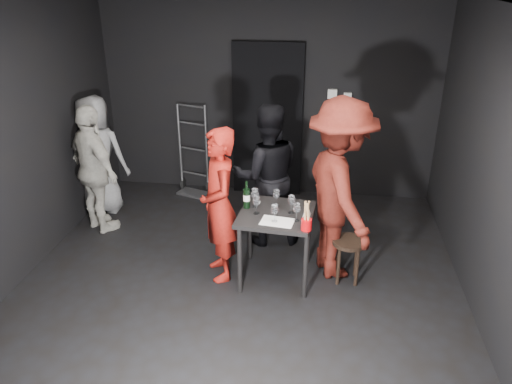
# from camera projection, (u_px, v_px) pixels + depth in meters

# --- Properties ---
(floor) EXTENTS (4.50, 5.00, 0.02)m
(floor) POSITION_uv_depth(u_px,v_px,m) (238.00, 290.00, 5.03)
(floor) COLOR black
(floor) RESTS_ON ground
(ceiling) EXTENTS (4.50, 5.00, 0.02)m
(ceiling) POSITION_uv_depth(u_px,v_px,m) (233.00, 5.00, 3.91)
(ceiling) COLOR silver
(ceiling) RESTS_ON ground
(wall_back) EXTENTS (4.50, 0.04, 2.70)m
(wall_back) POSITION_uv_depth(u_px,v_px,m) (268.00, 98.00, 6.72)
(wall_back) COLOR black
(wall_back) RESTS_ON ground
(wall_front) EXTENTS (4.50, 0.04, 2.70)m
(wall_front) POSITION_uv_depth(u_px,v_px,m) (137.00, 369.00, 2.22)
(wall_front) COLOR black
(wall_front) RESTS_ON ground
(wall_left) EXTENTS (0.04, 5.00, 2.70)m
(wall_left) POSITION_uv_depth(u_px,v_px,m) (4.00, 153.00, 4.76)
(wall_left) COLOR black
(wall_left) RESTS_ON ground
(wall_right) EXTENTS (0.04, 5.00, 2.70)m
(wall_right) POSITION_uv_depth(u_px,v_px,m) (499.00, 179.00, 4.19)
(wall_right) COLOR black
(wall_right) RESTS_ON ground
(doorway) EXTENTS (0.95, 0.10, 2.10)m
(doorway) POSITION_uv_depth(u_px,v_px,m) (268.00, 121.00, 6.80)
(doorway) COLOR black
(doorway) RESTS_ON ground
(wallbox_upper) EXTENTS (0.12, 0.06, 0.12)m
(wallbox_upper) POSITION_uv_depth(u_px,v_px,m) (332.00, 94.00, 6.53)
(wallbox_upper) COLOR #B7B7B2
(wallbox_upper) RESTS_ON wall_back
(wallbox_lower) EXTENTS (0.10, 0.06, 0.14)m
(wallbox_lower) POSITION_uv_depth(u_px,v_px,m) (347.00, 98.00, 6.53)
(wallbox_lower) COLOR #B7B7B2
(wallbox_lower) RESTS_ON wall_back
(hand_truck) EXTENTS (0.42, 0.35, 1.27)m
(hand_truck) POSITION_uv_depth(u_px,v_px,m) (194.00, 177.00, 7.12)
(hand_truck) COLOR #B2B2B7
(hand_truck) RESTS_ON floor
(tasting_table) EXTENTS (0.72, 0.72, 0.75)m
(tasting_table) POSITION_uv_depth(u_px,v_px,m) (276.00, 221.00, 4.98)
(tasting_table) COLOR black
(tasting_table) RESTS_ON floor
(stool) EXTENTS (0.34, 0.34, 0.47)m
(stool) POSITION_uv_depth(u_px,v_px,m) (349.00, 249.00, 5.04)
(stool) COLOR #311E17
(stool) RESTS_ON floor
(server_red) EXTENTS (0.63, 0.74, 1.71)m
(server_red) POSITION_uv_depth(u_px,v_px,m) (219.00, 201.00, 4.95)
(server_red) COLOR #9F1810
(server_red) RESTS_ON floor
(woman_black) EXTENTS (0.97, 0.68, 1.81)m
(woman_black) POSITION_uv_depth(u_px,v_px,m) (267.00, 169.00, 5.59)
(woman_black) COLOR black
(woman_black) RESTS_ON floor
(man_maroon) EXTENTS (1.21, 1.67, 2.35)m
(man_maroon) POSITION_uv_depth(u_px,v_px,m) (341.00, 168.00, 4.88)
(man_maroon) COLOR #54170F
(man_maroon) RESTS_ON floor
(bystander_cream) EXTENTS (1.04, 0.94, 1.63)m
(bystander_cream) POSITION_uv_depth(u_px,v_px,m) (94.00, 167.00, 5.87)
(bystander_cream) COLOR beige
(bystander_cream) RESTS_ON floor
(bystander_grey) EXTENTS (0.78, 0.44, 1.58)m
(bystander_grey) POSITION_uv_depth(u_px,v_px,m) (97.00, 154.00, 6.36)
(bystander_grey) COLOR gray
(bystander_grey) RESTS_ON floor
(tasting_mat) EXTENTS (0.34, 0.25, 0.00)m
(tasting_mat) POSITION_uv_depth(u_px,v_px,m) (277.00, 222.00, 4.77)
(tasting_mat) COLOR white
(tasting_mat) RESTS_ON tasting_table
(wine_glass_a) EXTENTS (0.09, 0.09, 0.20)m
(wine_glass_a) POSITION_uv_depth(u_px,v_px,m) (257.00, 204.00, 4.89)
(wine_glass_a) COLOR white
(wine_glass_a) RESTS_ON tasting_table
(wine_glass_b) EXTENTS (0.10, 0.10, 0.22)m
(wine_glass_b) POSITION_uv_depth(u_px,v_px,m) (255.00, 197.00, 5.02)
(wine_glass_b) COLOR white
(wine_glass_b) RESTS_ON tasting_table
(wine_glass_c) EXTENTS (0.09, 0.09, 0.19)m
(wine_glass_c) POSITION_uv_depth(u_px,v_px,m) (276.00, 197.00, 5.04)
(wine_glass_c) COLOR white
(wine_glass_c) RESTS_ON tasting_table
(wine_glass_d) EXTENTS (0.08, 0.08, 0.20)m
(wine_glass_d) POSITION_uv_depth(u_px,v_px,m) (275.00, 212.00, 4.73)
(wine_glass_d) COLOR white
(wine_glass_d) RESTS_ON tasting_table
(wine_glass_e) EXTENTS (0.07, 0.07, 0.19)m
(wine_glass_e) POSITION_uv_depth(u_px,v_px,m) (297.00, 211.00, 4.75)
(wine_glass_e) COLOR white
(wine_glass_e) RESTS_ON tasting_table
(wine_glass_f) EXTENTS (0.09, 0.09, 0.21)m
(wine_glass_f) POSITION_uv_depth(u_px,v_px,m) (291.00, 204.00, 4.89)
(wine_glass_f) COLOR white
(wine_glass_f) RESTS_ON tasting_table
(wine_bottle) EXTENTS (0.07, 0.07, 0.29)m
(wine_bottle) POSITION_uv_depth(u_px,v_px,m) (247.00, 198.00, 5.00)
(wine_bottle) COLOR black
(wine_bottle) RESTS_ON tasting_table
(breadstick_cup) EXTENTS (0.10, 0.10, 0.31)m
(breadstick_cup) POSITION_uv_depth(u_px,v_px,m) (307.00, 216.00, 4.57)
(breadstick_cup) COLOR red
(breadstick_cup) RESTS_ON tasting_table
(reserved_card) EXTENTS (0.09, 0.13, 0.10)m
(reserved_card) POSITION_uv_depth(u_px,v_px,m) (305.00, 212.00, 4.84)
(reserved_card) COLOR white
(reserved_card) RESTS_ON tasting_table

